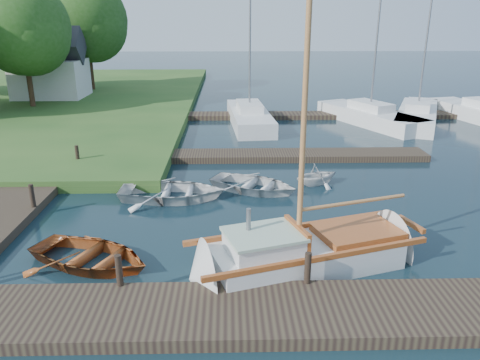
{
  "coord_description": "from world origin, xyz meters",
  "views": [
    {
      "loc": [
        -0.37,
        -14.83,
        6.39
      ],
      "look_at": [
        0.0,
        0.0,
        1.2
      ],
      "focal_mm": 35.0,
      "sensor_mm": 36.0,
      "label": 1
    }
  ],
  "objects_px": {
    "tree_3": "(22,26)",
    "house_c": "(50,70)",
    "mooring_post_5": "(77,154)",
    "marina_boat_1": "(249,116)",
    "mooring_post_4": "(32,196)",
    "sailboat": "(310,254)",
    "tender_c": "(254,182)",
    "tender_d": "(317,173)",
    "tree_7": "(86,19)",
    "tender_a": "(172,189)",
    "marina_boat_3": "(370,115)",
    "dinghy": "(90,252)",
    "marina_boat_4": "(417,114)",
    "mooring_post_2": "(308,268)",
    "mooring_post_1": "(119,270)"
  },
  "relations": [
    {
      "from": "dinghy",
      "to": "tree_3",
      "type": "xyz_separation_m",
      "value": [
        -9.84,
        21.49,
        5.44
      ]
    },
    {
      "from": "dinghy",
      "to": "tender_d",
      "type": "distance_m",
      "value": 9.63
    },
    {
      "from": "tender_a",
      "to": "mooring_post_4",
      "type": "bearing_deg",
      "value": 108.61
    },
    {
      "from": "sailboat",
      "to": "dinghy",
      "type": "xyz_separation_m",
      "value": [
        -5.95,
        0.21,
        0.02
      ]
    },
    {
      "from": "mooring_post_1",
      "to": "dinghy",
      "type": "xyz_separation_m",
      "value": [
        -1.16,
        1.56,
        -0.33
      ]
    },
    {
      "from": "mooring_post_1",
      "to": "marina_boat_1",
      "type": "relative_size",
      "value": 0.07
    },
    {
      "from": "mooring_post_4",
      "to": "house_c",
      "type": "bearing_deg",
      "value": 107.65
    },
    {
      "from": "mooring_post_4",
      "to": "sailboat",
      "type": "xyz_separation_m",
      "value": [
        8.8,
        -3.65,
        -0.36
      ]
    },
    {
      "from": "mooring_post_4",
      "to": "marina_boat_1",
      "type": "distance_m",
      "value": 16.06
    },
    {
      "from": "marina_boat_3",
      "to": "tree_7",
      "type": "distance_m",
      "value": 24.47
    },
    {
      "from": "mooring_post_2",
      "to": "tree_7",
      "type": "xyz_separation_m",
      "value": [
        -13.5,
        31.05,
        5.5
      ]
    },
    {
      "from": "mooring_post_4",
      "to": "tree_3",
      "type": "relative_size",
      "value": 0.09
    },
    {
      "from": "tender_c",
      "to": "marina_boat_3",
      "type": "height_order",
      "value": "marina_boat_3"
    },
    {
      "from": "tender_d",
      "to": "tree_7",
      "type": "distance_m",
      "value": 28.31
    },
    {
      "from": "mooring_post_5",
      "to": "tree_7",
      "type": "bearing_deg",
      "value": 103.36
    },
    {
      "from": "mooring_post_4",
      "to": "marina_boat_1",
      "type": "xyz_separation_m",
      "value": [
        7.94,
        13.96,
        -0.13
      ]
    },
    {
      "from": "marina_boat_1",
      "to": "marina_boat_4",
      "type": "relative_size",
      "value": 1.19
    },
    {
      "from": "dinghy",
      "to": "tree_7",
      "type": "xyz_separation_m",
      "value": [
        -7.84,
        29.49,
        5.84
      ]
    },
    {
      "from": "mooring_post_2",
      "to": "marina_boat_3",
      "type": "bearing_deg",
      "value": 69.71
    },
    {
      "from": "tree_3",
      "to": "house_c",
      "type": "bearing_deg",
      "value": 90.03
    },
    {
      "from": "mooring_post_1",
      "to": "marina_boat_4",
      "type": "relative_size",
      "value": 0.08
    },
    {
      "from": "mooring_post_4",
      "to": "sailboat",
      "type": "bearing_deg",
      "value": -22.53
    },
    {
      "from": "dinghy",
      "to": "marina_boat_4",
      "type": "relative_size",
      "value": 0.37
    },
    {
      "from": "tree_3",
      "to": "marina_boat_1",
      "type": "bearing_deg",
      "value": -15.31
    },
    {
      "from": "tender_a",
      "to": "marina_boat_3",
      "type": "bearing_deg",
      "value": -38.93
    },
    {
      "from": "marina_boat_3",
      "to": "marina_boat_4",
      "type": "height_order",
      "value": "marina_boat_3"
    },
    {
      "from": "sailboat",
      "to": "marina_boat_1",
      "type": "distance_m",
      "value": 17.63
    },
    {
      "from": "mooring_post_4",
      "to": "marina_boat_3",
      "type": "bearing_deg",
      "value": 41.95
    },
    {
      "from": "tender_a",
      "to": "tender_d",
      "type": "distance_m",
      "value": 5.81
    },
    {
      "from": "mooring_post_1",
      "to": "marina_boat_1",
      "type": "bearing_deg",
      "value": 78.27
    },
    {
      "from": "sailboat",
      "to": "tender_c",
      "type": "xyz_separation_m",
      "value": [
        -1.22,
        5.82,
        0.01
      ]
    },
    {
      "from": "tender_c",
      "to": "marina_boat_1",
      "type": "distance_m",
      "value": 11.8
    },
    {
      "from": "tender_c",
      "to": "dinghy",
      "type": "bearing_deg",
      "value": 167.9
    },
    {
      "from": "marina_boat_4",
      "to": "mooring_post_4",
      "type": "bearing_deg",
      "value": 151.21
    },
    {
      "from": "mooring_post_1",
      "to": "tender_d",
      "type": "bearing_deg",
      "value": 51.85
    },
    {
      "from": "tender_c",
      "to": "tree_3",
      "type": "height_order",
      "value": "tree_3"
    },
    {
      "from": "house_c",
      "to": "tender_a",
      "type": "bearing_deg",
      "value": -60.82
    },
    {
      "from": "sailboat",
      "to": "tree_3",
      "type": "bearing_deg",
      "value": 108.29
    },
    {
      "from": "dinghy",
      "to": "tender_a",
      "type": "height_order",
      "value": "tender_a"
    },
    {
      "from": "marina_boat_4",
      "to": "tender_a",
      "type": "bearing_deg",
      "value": 156.27
    },
    {
      "from": "marina_boat_1",
      "to": "house_c",
      "type": "height_order",
      "value": "marina_boat_1"
    },
    {
      "from": "mooring_post_5",
      "to": "marina_boat_3",
      "type": "distance_m",
      "value": 17.89
    },
    {
      "from": "marina_boat_3",
      "to": "marina_boat_1",
      "type": "bearing_deg",
      "value": 65.26
    },
    {
      "from": "house_c",
      "to": "tender_c",
      "type": "bearing_deg",
      "value": -53.67
    },
    {
      "from": "mooring_post_4",
      "to": "marina_boat_1",
      "type": "height_order",
      "value": "marina_boat_1"
    },
    {
      "from": "mooring_post_5",
      "to": "marina_boat_1",
      "type": "bearing_deg",
      "value": 48.46
    },
    {
      "from": "tree_7",
      "to": "marina_boat_3",
      "type": "bearing_deg",
      "value": -30.59
    },
    {
      "from": "tender_a",
      "to": "house_c",
      "type": "height_order",
      "value": "house_c"
    },
    {
      "from": "tender_c",
      "to": "tree_7",
      "type": "bearing_deg",
      "value": 55.84
    },
    {
      "from": "mooring_post_1",
      "to": "sailboat",
      "type": "relative_size",
      "value": 0.08
    }
  ]
}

